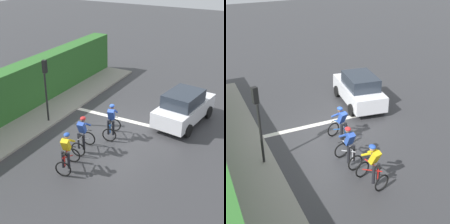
# 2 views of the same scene
# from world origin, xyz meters

# --- Properties ---
(ground_plane) EXTENTS (80.00, 80.00, 0.00)m
(ground_plane) POSITION_xyz_m (0.00, 0.00, 0.00)
(ground_plane) COLOR #333335
(sidewalk_kerb) EXTENTS (2.80, 20.23, 0.12)m
(sidewalk_kerb) POSITION_xyz_m (4.38, 2.00, 0.06)
(sidewalk_kerb) COLOR gray
(sidewalk_kerb) RESTS_ON ground
(road_marking_stop_line) EXTENTS (7.00, 0.30, 0.01)m
(road_marking_stop_line) POSITION_xyz_m (0.00, -1.05, 0.00)
(road_marking_stop_line) COLOR silver
(road_marking_stop_line) RESTS_ON ground
(cyclist_lead) EXTENTS (0.91, 1.21, 1.66)m
(cyclist_lead) POSITION_xyz_m (0.12, 4.03, 0.80)
(cyclist_lead) COLOR black
(cyclist_lead) RESTS_ON ground
(cyclist_second) EXTENTS (0.79, 1.15, 1.66)m
(cyclist_second) POSITION_xyz_m (0.34, 2.54, 0.80)
(cyclist_second) COLOR black
(cyclist_second) RESTS_ON ground
(cyclist_mid) EXTENTS (0.93, 1.22, 1.66)m
(cyclist_mid) POSITION_xyz_m (-0.17, 0.81, 0.80)
(cyclist_mid) COLOR black
(cyclist_mid) RESTS_ON ground
(car_white) EXTENTS (2.32, 4.30, 1.76)m
(car_white) POSITION_xyz_m (-2.74, -2.25, 0.87)
(car_white) COLOR silver
(car_white) RESTS_ON ground
(traffic_light_near_crossing) EXTENTS (0.24, 0.31, 3.34)m
(traffic_light_near_crossing) POSITION_xyz_m (3.44, 1.03, 2.22)
(traffic_light_near_crossing) COLOR black
(traffic_light_near_crossing) RESTS_ON ground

